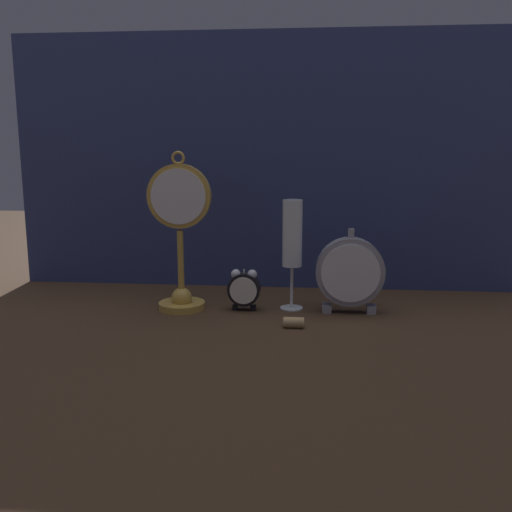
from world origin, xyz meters
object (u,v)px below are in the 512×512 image
object	(u,v)px
alarm_clock_twin_bell	(244,288)
wine_cork	(294,322)
champagne_flute	(292,240)
pocket_watch_on_stand	(180,240)
mantel_clock_silver	(350,272)

from	to	relation	value
alarm_clock_twin_bell	wine_cork	distance (m)	0.17
champagne_flute	pocket_watch_on_stand	bearing A→B (deg)	-173.83
champagne_flute	wine_cork	size ratio (longest dim) A/B	5.93
pocket_watch_on_stand	mantel_clock_silver	bearing A→B (deg)	1.17
champagne_flute	alarm_clock_twin_bell	bearing A→B (deg)	-168.17
wine_cork	alarm_clock_twin_bell	bearing A→B (deg)	134.59
alarm_clock_twin_bell	champagne_flute	size ratio (longest dim) A/B	0.38
champagne_flute	wine_cork	xyz separation A→B (m)	(0.01, -0.14, -0.15)
alarm_clock_twin_bell	pocket_watch_on_stand	bearing A→B (deg)	-178.15
pocket_watch_on_stand	wine_cork	bearing A→B (deg)	-23.60
alarm_clock_twin_bell	champagne_flute	bearing A→B (deg)	11.83
mantel_clock_silver	wine_cork	bearing A→B (deg)	-134.70
alarm_clock_twin_bell	wine_cork	world-z (taller)	alarm_clock_twin_bell
wine_cork	champagne_flute	bearing A→B (deg)	93.79
pocket_watch_on_stand	wine_cork	distance (m)	0.32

